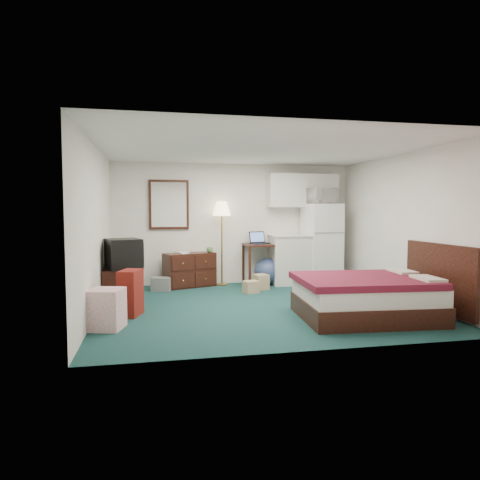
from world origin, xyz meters
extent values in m
cube|color=#1D433F|center=(0.00, 0.00, 0.00)|extent=(5.00, 4.50, 0.01)
cube|color=silver|center=(0.00, 0.00, 2.50)|extent=(5.00, 4.50, 0.01)
cube|color=silver|center=(0.00, 2.25, 1.25)|extent=(5.00, 0.01, 2.50)
cube|color=silver|center=(0.00, -2.25, 1.25)|extent=(5.00, 0.01, 2.50)
cube|color=silver|center=(-2.50, 0.00, 1.25)|extent=(0.01, 4.50, 2.50)
cube|color=silver|center=(2.50, 0.00, 1.25)|extent=(0.01, 4.50, 2.50)
sphere|color=navy|center=(0.63, 1.89, 0.27)|extent=(0.57, 0.57, 0.55)
imported|color=white|center=(1.79, 1.88, 1.87)|extent=(0.67, 0.52, 0.40)
imported|color=tan|center=(-1.17, 1.87, 0.80)|extent=(0.18, 0.05, 0.24)
imported|color=tan|center=(-1.12, 1.99, 0.79)|extent=(0.14, 0.12, 0.21)
imported|color=#558644|center=(-0.55, 2.00, 0.74)|extent=(0.16, 0.14, 0.13)
camera|label=1|loc=(-1.66, -6.58, 1.54)|focal=32.00mm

